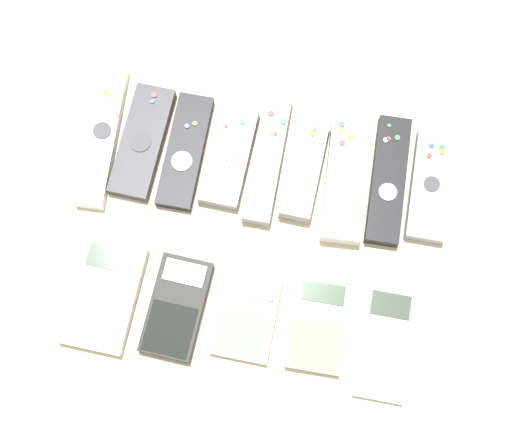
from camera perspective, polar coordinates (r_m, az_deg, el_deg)
The scene contains 15 objects.
ground_plane at distance 1.01m, azimuth -0.30°, elevation -1.95°, with size 3.00×3.00×0.00m, color beige.
remote_0 at distance 1.07m, azimuth -12.18°, elevation 6.83°, with size 0.05×0.22×0.02m.
remote_1 at distance 1.06m, azimuth -9.09°, elevation 6.54°, with size 0.07×0.18×0.02m.
remote_2 at distance 1.05m, azimuth -5.69°, elevation 5.82°, with size 0.05×0.18×0.02m.
remote_3 at distance 1.04m, azimuth -2.19°, elevation 5.44°, with size 0.07×0.15×0.02m.
remote_4 at distance 1.04m, azimuth 1.08°, elevation 5.21°, with size 0.04×0.20×0.02m.
remote_5 at distance 1.03m, azimuth 3.90°, elevation 4.39°, with size 0.05×0.15×0.03m.
remote_6 at distance 1.03m, azimuth 7.19°, elevation 3.84°, with size 0.06×0.20×0.03m.
remote_7 at distance 1.04m, azimuth 10.52°, elevation 3.47°, with size 0.05×0.19×0.02m.
remote_8 at distance 1.05m, azimuth 13.75°, elevation 2.90°, with size 0.06×0.16×0.02m.
calculator_0 at distance 1.01m, azimuth -12.07°, elevation -5.60°, with size 0.09×0.16×0.02m.
calculator_1 at distance 0.99m, azimuth -6.38°, elevation -6.62°, with size 0.08×0.14×0.02m.
calculator_2 at distance 0.98m, azimuth -0.77°, elevation -7.50°, with size 0.08×0.12×0.01m.
calculator_3 at distance 0.98m, azimuth 5.01°, elevation -8.04°, with size 0.07×0.13×0.02m.
calculator_4 at distance 1.00m, azimuth 10.27°, elevation -9.36°, with size 0.07×0.15×0.01m.
Camera 1 is at (0.04, -0.23, 0.98)m, focal length 50.00 mm.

